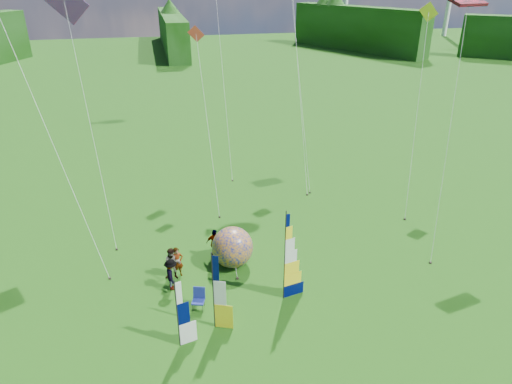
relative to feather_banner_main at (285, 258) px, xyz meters
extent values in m
plane|color=#235E12|center=(-0.12, -2.59, -2.44)|extent=(220.00, 220.00, 0.00)
sphere|color=navy|center=(-1.99, 3.51, -1.27)|extent=(2.91, 2.91, 2.33)
imported|color=#66594C|center=(-5.08, 3.14, -1.56)|extent=(0.73, 0.58, 1.76)
imported|color=#66594C|center=(-5.36, 2.97, -1.51)|extent=(0.98, 0.63, 1.86)
imported|color=#66594C|center=(-5.48, 2.07, -1.55)|extent=(0.52, 1.18, 1.78)
imported|color=#66594C|center=(-2.84, 4.43, -1.51)|extent=(1.15, 0.98, 1.86)
camera|label=1|loc=(-5.54, -17.84, 12.63)|focal=32.00mm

